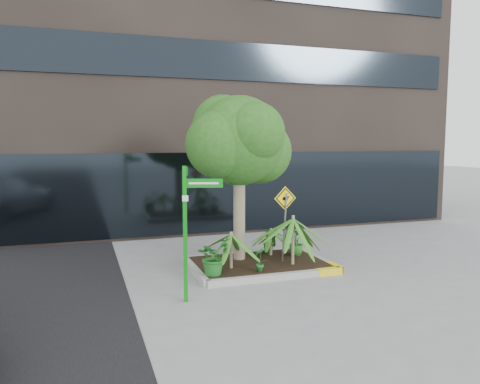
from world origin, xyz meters
name	(u,v)px	position (x,y,z in m)	size (l,w,h in m)	color
ground	(256,272)	(0.00, 0.00, 0.00)	(80.00, 80.00, 0.00)	gray
building	(191,28)	(0.50, 8.50, 7.50)	(18.00, 8.00, 15.00)	#2D2621
planter	(261,264)	(0.23, 0.27, 0.10)	(3.35, 2.36, 0.15)	#9E9E99
tree	(239,141)	(-0.16, 0.75, 3.07)	(2.80, 2.49, 4.20)	gray
palm_front	(293,219)	(0.87, -0.17, 1.25)	(1.32, 1.32, 1.47)	gray
palm_left	(231,234)	(-0.62, -0.03, 0.94)	(0.95, 0.95, 1.05)	gray
palm_back	(271,230)	(0.73, 0.83, 0.79)	(0.77, 0.77, 0.86)	gray
shrub_a	(213,256)	(-1.15, -0.41, 0.56)	(0.73, 0.73, 0.82)	#1C6320
shrub_b	(296,242)	(1.34, 0.61, 0.49)	(0.38, 0.38, 0.69)	#297122
shrub_c	(260,259)	(-0.09, -0.51, 0.44)	(0.30, 0.30, 0.58)	#1F6424
shrub_d	(270,241)	(0.77, 1.00, 0.48)	(0.37, 0.37, 0.67)	#21691E
street_sign_post	(188,218)	(-1.94, -1.47, 1.61)	(0.74, 0.91, 2.60)	#0C8714
cattle_sign	(285,211)	(0.74, 0.01, 1.40)	(0.57, 0.22, 1.85)	slate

